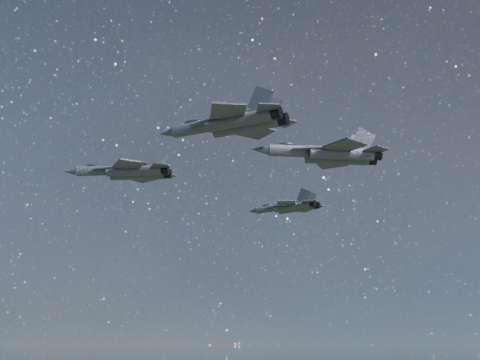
# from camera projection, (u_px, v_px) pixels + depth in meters

# --- Properties ---
(jet_lead) EXTENTS (16.17, 11.24, 4.06)m
(jet_lead) POSITION_uv_depth(u_px,v_px,m) (127.00, 171.00, 78.32)
(jet_lead) COLOR #373D45
(jet_left) EXTENTS (15.06, 10.06, 3.82)m
(jet_left) POSITION_uv_depth(u_px,v_px,m) (289.00, 207.00, 103.05)
(jet_left) COLOR #373D45
(jet_right) EXTENTS (17.91, 12.27, 4.49)m
(jet_right) POSITION_uv_depth(u_px,v_px,m) (232.00, 123.00, 66.86)
(jet_right) COLOR #373D45
(jet_slot) EXTENTS (17.17, 11.47, 4.35)m
(jet_slot) POSITION_uv_depth(u_px,v_px,m) (329.00, 154.00, 71.36)
(jet_slot) COLOR #373D45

